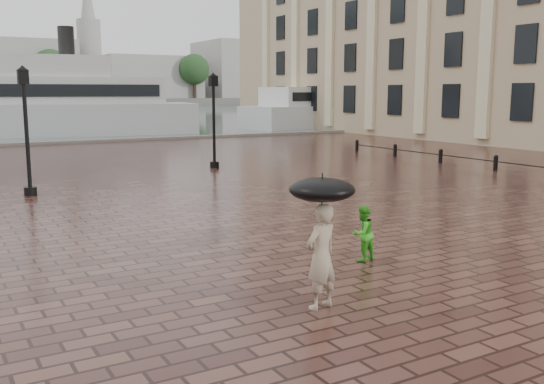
{
  "coord_description": "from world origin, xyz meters",
  "views": [
    {
      "loc": [
        -9.14,
        -12.68,
        3.64
      ],
      "look_at": [
        -2.4,
        -0.97,
        1.4
      ],
      "focal_mm": 40.0,
      "sensor_mm": 36.0,
      "label": 1
    }
  ],
  "objects_px": {
    "street_lamps": "(32,123)",
    "child_pedestrian": "(363,233)",
    "ferry_near": "(28,103)",
    "ferry_far": "(342,105)",
    "adult_pedestrian": "(321,256)"
  },
  "relations": [
    {
      "from": "street_lamps",
      "to": "child_pedestrian",
      "type": "xyz_separation_m",
      "value": [
        3.94,
        -17.92,
        -1.71
      ]
    },
    {
      "from": "street_lamps",
      "to": "ferry_near",
      "type": "height_order",
      "value": "ferry_near"
    },
    {
      "from": "ferry_far",
      "to": "adult_pedestrian",
      "type": "bearing_deg",
      "value": -134.55
    },
    {
      "from": "ferry_near",
      "to": "ferry_far",
      "type": "height_order",
      "value": "ferry_near"
    },
    {
      "from": "street_lamps",
      "to": "ferry_near",
      "type": "xyz_separation_m",
      "value": [
        3.65,
        26.34,
        0.39
      ]
    },
    {
      "from": "child_pedestrian",
      "to": "ferry_near",
      "type": "xyz_separation_m",
      "value": [
        -0.29,
        44.26,
        2.11
      ]
    },
    {
      "from": "street_lamps",
      "to": "adult_pedestrian",
      "type": "distance_m",
      "value": 19.98
    },
    {
      "from": "adult_pedestrian",
      "to": "ferry_near",
      "type": "bearing_deg",
      "value": -105.69
    },
    {
      "from": "street_lamps",
      "to": "ferry_near",
      "type": "distance_m",
      "value": 26.59
    },
    {
      "from": "ferry_far",
      "to": "child_pedestrian",
      "type": "bearing_deg",
      "value": -133.7
    },
    {
      "from": "street_lamps",
      "to": "child_pedestrian",
      "type": "relative_size",
      "value": 12.62
    },
    {
      "from": "child_pedestrian",
      "to": "ferry_far",
      "type": "relative_size",
      "value": 0.05
    },
    {
      "from": "adult_pedestrian",
      "to": "child_pedestrian",
      "type": "height_order",
      "value": "adult_pedestrian"
    },
    {
      "from": "ferry_far",
      "to": "street_lamps",
      "type": "bearing_deg",
      "value": -152.27
    },
    {
      "from": "street_lamps",
      "to": "adult_pedestrian",
      "type": "bearing_deg",
      "value": -85.68
    }
  ]
}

